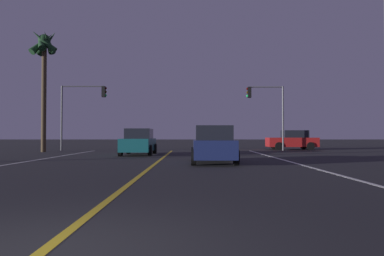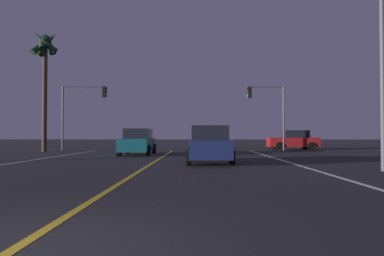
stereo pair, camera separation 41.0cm
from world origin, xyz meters
TOP-DOWN VIEW (x-y plane):
  - lane_edge_right at (6.35, 9.47)m, footprint 0.16×30.95m
  - lane_center_divider at (0.00, 9.47)m, footprint 0.16×30.95m
  - car_lead_same_lane at (2.61, 12.50)m, footprint 2.02×4.30m
  - car_crossing_side at (10.49, 27.20)m, footprint 4.30×2.02m
  - car_oncoming at (-1.81, 19.05)m, footprint 2.02×4.30m
  - traffic_light_near_right at (7.75, 25.45)m, footprint 3.12×0.36m
  - traffic_light_near_left at (-7.40, 25.45)m, footprint 3.82×0.36m
  - street_lamp_right_near at (8.29, 8.96)m, footprint 1.85×0.44m
  - palm_tree_left_mid at (-9.61, 22.87)m, footprint 2.16×2.15m

SIDE VIEW (x-z plane):
  - lane_edge_right at x=6.35m, z-range 0.00..0.01m
  - lane_center_divider at x=0.00m, z-range 0.00..0.01m
  - car_lead_same_lane at x=2.61m, z-range -0.03..1.67m
  - car_crossing_side at x=10.49m, z-range -0.03..1.67m
  - car_oncoming at x=-1.81m, z-range -0.03..1.67m
  - traffic_light_near_right at x=7.75m, z-range 1.30..6.65m
  - traffic_light_near_left at x=-7.40m, z-range 1.35..6.75m
  - street_lamp_right_near at x=8.29m, z-range 1.07..9.42m
  - palm_tree_left_mid at x=-9.61m, z-range 2.77..12.19m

